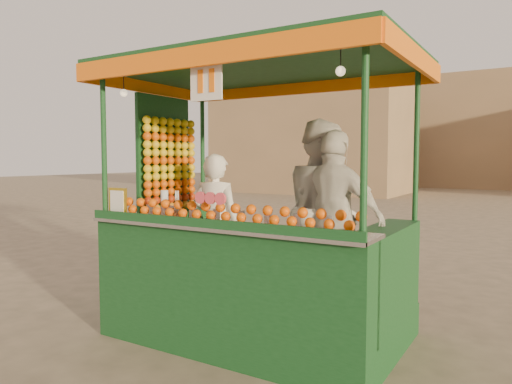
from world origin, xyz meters
The scene contains 7 objects.
ground centered at (0.00, 0.00, 0.00)m, with size 90.00×90.00×0.00m, color brown.
building_left centered at (-9.00, 20.00, 3.00)m, with size 10.00×6.00×6.00m, color #987756.
building_center centered at (-2.00, 30.00, 3.50)m, with size 14.00×7.00×7.00m, color #987756.
juice_cart centered at (-0.54, -0.29, 0.91)m, with size 3.08×1.99×2.80m.
vendor_left centered at (-1.10, -0.04, 1.10)m, with size 0.62×0.46×1.55m.
vendor_middle centered at (0.01, 0.34, 1.28)m, with size 1.13×1.17×1.90m.
vendor_right centered at (0.24, 0.13, 1.22)m, with size 1.09×0.57×1.78m.
Camera 1 is at (2.00, -4.29, 1.82)m, focal length 33.37 mm.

